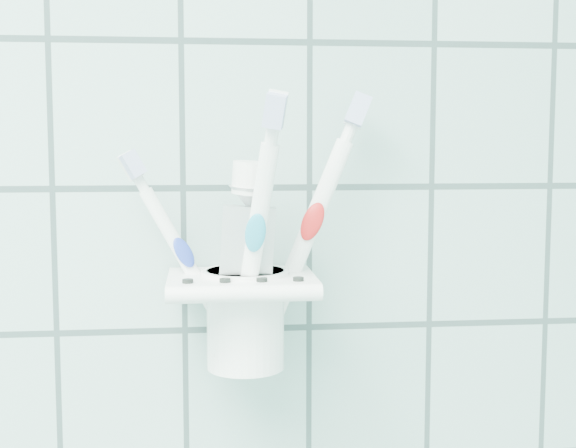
{
  "coord_description": "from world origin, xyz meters",
  "views": [
    {
      "loc": [
        0.63,
        0.55,
        1.4
      ],
      "look_at": [
        0.69,
        1.1,
        1.35
      ],
      "focal_mm": 50.0,
      "sensor_mm": 36.0,
      "label": 1
    }
  ],
  "objects_px": {
    "toothbrush_blue": "(258,214)",
    "toothbrush_orange": "(236,222)",
    "holder_bracket": "(241,285)",
    "cup": "(245,314)",
    "toothpaste_tube": "(240,247)",
    "toothbrush_pink": "(239,240)"
  },
  "relations": [
    {
      "from": "holder_bracket",
      "to": "toothpaste_tube",
      "type": "xyz_separation_m",
      "value": [
        -0.0,
        -0.01,
        0.03
      ]
    },
    {
      "from": "holder_bracket",
      "to": "toothbrush_pink",
      "type": "relative_size",
      "value": 0.64
    },
    {
      "from": "toothbrush_pink",
      "to": "toothbrush_blue",
      "type": "height_order",
      "value": "toothbrush_blue"
    },
    {
      "from": "toothbrush_blue",
      "to": "toothbrush_orange",
      "type": "relative_size",
      "value": 1.04
    },
    {
      "from": "toothbrush_pink",
      "to": "holder_bracket",
      "type": "bearing_deg",
      "value": -112.15
    },
    {
      "from": "cup",
      "to": "toothbrush_blue",
      "type": "height_order",
      "value": "toothbrush_blue"
    },
    {
      "from": "toothbrush_orange",
      "to": "holder_bracket",
      "type": "bearing_deg",
      "value": 42.47
    },
    {
      "from": "toothpaste_tube",
      "to": "holder_bracket",
      "type": "bearing_deg",
      "value": 81.59
    },
    {
      "from": "toothbrush_blue",
      "to": "toothpaste_tube",
      "type": "distance_m",
      "value": 0.03
    },
    {
      "from": "holder_bracket",
      "to": "toothbrush_orange",
      "type": "relative_size",
      "value": 0.53
    },
    {
      "from": "toothbrush_pink",
      "to": "toothpaste_tube",
      "type": "relative_size",
      "value": 1.13
    },
    {
      "from": "toothbrush_orange",
      "to": "toothpaste_tube",
      "type": "distance_m",
      "value": 0.02
    },
    {
      "from": "holder_bracket",
      "to": "toothpaste_tube",
      "type": "relative_size",
      "value": 0.72
    },
    {
      "from": "cup",
      "to": "toothpaste_tube",
      "type": "bearing_deg",
      "value": -112.18
    },
    {
      "from": "holder_bracket",
      "to": "toothpaste_tube",
      "type": "bearing_deg",
      "value": -100.42
    },
    {
      "from": "toothbrush_pink",
      "to": "toothbrush_blue",
      "type": "xyz_separation_m",
      "value": [
        0.01,
        -0.0,
        0.02
      ]
    },
    {
      "from": "holder_bracket",
      "to": "cup",
      "type": "height_order",
      "value": "same"
    },
    {
      "from": "toothbrush_blue",
      "to": "toothbrush_orange",
      "type": "height_order",
      "value": "toothbrush_blue"
    },
    {
      "from": "cup",
      "to": "holder_bracket",
      "type": "bearing_deg",
      "value": -133.52
    },
    {
      "from": "cup",
      "to": "toothbrush_orange",
      "type": "height_order",
      "value": "toothbrush_orange"
    },
    {
      "from": "toothbrush_blue",
      "to": "toothpaste_tube",
      "type": "xyz_separation_m",
      "value": [
        -0.01,
        -0.01,
        -0.02
      ]
    },
    {
      "from": "holder_bracket",
      "to": "cup",
      "type": "distance_m",
      "value": 0.02
    }
  ]
}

